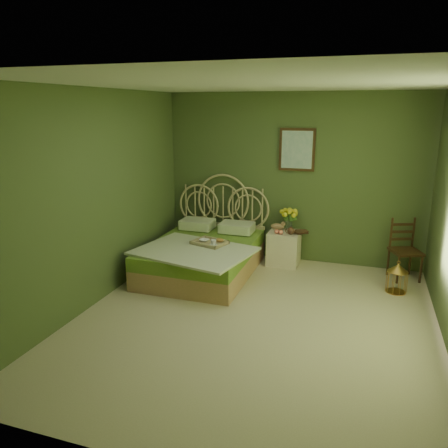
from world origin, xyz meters
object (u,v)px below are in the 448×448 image
(nightstand, at_px, (285,242))
(birdcage, at_px, (397,278))
(chair, at_px, (406,245))
(bed, at_px, (204,253))

(nightstand, xyz_separation_m, birdcage, (1.61, -0.63, -0.15))
(chair, bearing_deg, nightstand, 157.80)
(nightstand, xyz_separation_m, chair, (1.73, -0.02, 0.13))
(bed, bearing_deg, birdcage, 2.42)
(chair, bearing_deg, birdcage, -122.69)
(chair, distance_m, birdcage, 0.68)
(chair, height_order, birdcage, chair)
(nightstand, bearing_deg, chair, -0.79)
(bed, xyz_separation_m, chair, (2.80, 0.72, 0.18))
(bed, relative_size, chair, 2.48)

